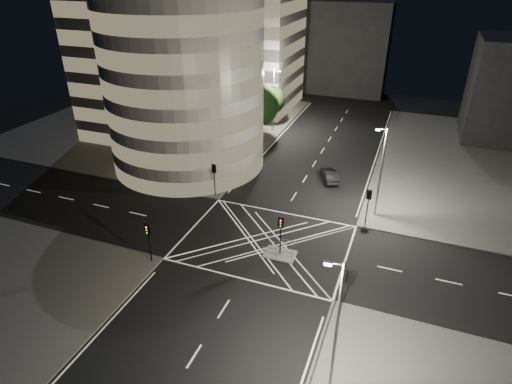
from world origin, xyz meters
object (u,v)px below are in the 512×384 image
at_px(traffic_signal_fl, 214,174).
at_px(street_lamp_right_near, 336,325).
at_px(traffic_signal_island, 281,229).
at_px(traffic_signal_nr, 344,282).
at_px(street_lamp_right_far, 381,170).
at_px(traffic_signal_nl, 148,236).
at_px(street_lamp_left_near, 227,137).
at_px(central_island, 280,254).
at_px(street_lamp_left_far, 274,98).
at_px(traffic_signal_fr, 368,201).
at_px(sedan, 329,175).

distance_m(traffic_signal_fl, street_lamp_right_near, 27.79).
relative_size(traffic_signal_fl, traffic_signal_island, 1.00).
height_order(traffic_signal_nr, street_lamp_right_far, street_lamp_right_far).
xyz_separation_m(traffic_signal_nl, street_lamp_right_near, (18.24, -7.20, 2.63)).
bearing_deg(street_lamp_left_near, traffic_signal_nr, -45.87).
height_order(traffic_signal_nl, street_lamp_left_near, street_lamp_left_near).
relative_size(central_island, street_lamp_left_far, 0.30).
relative_size(traffic_signal_nr, street_lamp_left_far, 0.40).
bearing_deg(traffic_signal_fl, traffic_signal_fr, 0.00).
distance_m(street_lamp_left_near, street_lamp_right_far, 19.11).
bearing_deg(traffic_signal_nr, street_lamp_right_far, 87.70).
distance_m(traffic_signal_nl, street_lamp_right_far, 24.27).
relative_size(traffic_signal_nr, street_lamp_right_far, 0.40).
xyz_separation_m(street_lamp_left_near, street_lamp_right_far, (18.87, -3.00, 0.00)).
height_order(street_lamp_right_far, street_lamp_right_near, same).
xyz_separation_m(traffic_signal_fl, traffic_signal_island, (10.80, -8.30, 0.00)).
relative_size(central_island, sedan, 0.67).
bearing_deg(traffic_signal_nl, street_lamp_right_near, -21.55).
xyz_separation_m(street_lamp_right_far, sedan, (-6.46, 6.67, -4.81)).
relative_size(traffic_signal_nr, traffic_signal_island, 1.00).
bearing_deg(traffic_signal_nl, traffic_signal_nr, 0.00).
xyz_separation_m(traffic_signal_nl, sedan, (11.78, 22.47, -2.18)).
distance_m(traffic_signal_nl, sedan, 25.46).
height_order(traffic_signal_nr, traffic_signal_island, same).
distance_m(traffic_signal_island, sedan, 17.34).
bearing_deg(traffic_signal_fl, street_lamp_right_near, -48.76).
distance_m(traffic_signal_fl, street_lamp_left_near, 5.86).
distance_m(central_island, traffic_signal_nl, 12.36).
relative_size(central_island, traffic_signal_nl, 0.75).
relative_size(traffic_signal_nl, street_lamp_right_far, 0.40).
distance_m(traffic_signal_fl, traffic_signal_nl, 13.60).
bearing_deg(street_lamp_left_far, traffic_signal_nr, -63.64).
distance_m(central_island, street_lamp_right_far, 13.98).
xyz_separation_m(traffic_signal_nl, traffic_signal_island, (10.80, 5.30, 0.00)).
height_order(traffic_signal_fl, traffic_signal_island, same).
bearing_deg(traffic_signal_fr, traffic_signal_fl, 180.00).
bearing_deg(traffic_signal_fl, central_island, -37.54).
relative_size(central_island, street_lamp_left_near, 0.30).
relative_size(traffic_signal_fr, street_lamp_left_far, 0.40).
height_order(traffic_signal_fl, street_lamp_left_far, street_lamp_left_far).
height_order(street_lamp_left_far, street_lamp_right_far, same).
bearing_deg(sedan, traffic_signal_island, 61.77).
distance_m(central_island, traffic_signal_island, 2.84).
distance_m(street_lamp_left_far, street_lamp_right_near, 47.88).
bearing_deg(central_island, street_lamp_left_far, 109.95).
bearing_deg(sedan, street_lamp_right_far, 109.09).
bearing_deg(street_lamp_right_near, traffic_signal_nl, 158.45).
bearing_deg(traffic_signal_fl, traffic_signal_nr, -37.69).
bearing_deg(sedan, traffic_signal_nl, 37.37).
xyz_separation_m(central_island, traffic_signal_fl, (-10.80, 8.30, 2.84)).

